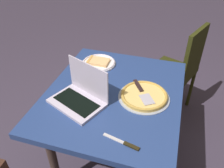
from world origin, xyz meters
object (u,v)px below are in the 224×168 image
at_px(laptop, 81,95).
at_px(pizza_plate, 98,63).
at_px(chair_near, 180,67).
at_px(dining_table, 114,103).
at_px(pizza_tray, 144,96).
at_px(table_knife, 125,143).

xyz_separation_m(laptop, pizza_plate, (-0.46, -0.05, -0.04)).
distance_m(pizza_plate, chair_near, 0.85).
xyz_separation_m(dining_table, laptop, (0.15, -0.17, 0.16)).
xyz_separation_m(dining_table, pizza_tray, (0.00, 0.20, 0.12)).
bearing_deg(dining_table, table_knife, 23.88).
bearing_deg(chair_near, table_knife, -11.47).
bearing_deg(table_knife, laptop, -125.35).
height_order(table_knife, chair_near, chair_near).
bearing_deg(pizza_plate, dining_table, 35.64).
xyz_separation_m(pizza_tray, chair_near, (-0.82, 0.22, -0.24)).
bearing_deg(chair_near, pizza_tray, -15.03).
bearing_deg(chair_near, dining_table, -27.38).
distance_m(dining_table, chair_near, 0.93).
bearing_deg(pizza_plate, laptop, 5.71).
height_order(dining_table, pizza_tray, pizza_tray).
distance_m(table_knife, chair_near, 1.26).
height_order(dining_table, chair_near, chair_near).
distance_m(dining_table, pizza_tray, 0.24).
relative_size(dining_table, table_knife, 4.98).
bearing_deg(pizza_plate, chair_near, 128.32).
bearing_deg(table_knife, pizza_tray, 176.20).
height_order(dining_table, pizza_plate, pizza_plate).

